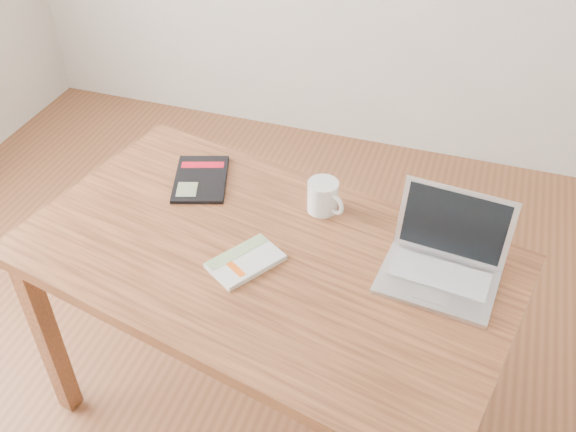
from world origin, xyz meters
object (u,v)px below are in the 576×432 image
(white_guidebook, at_px, (246,262))
(laptop, at_px, (443,260))
(desk, at_px, (265,276))
(coffee_mug, at_px, (324,196))
(black_guidebook, at_px, (201,179))

(white_guidebook, relative_size, laptop, 0.70)
(desk, height_order, coffee_mug, coffee_mug)
(white_guidebook, distance_m, black_guidebook, 0.41)
(black_guidebook, height_order, laptop, laptop)
(laptop, relative_size, coffee_mug, 2.63)
(desk, height_order, white_guidebook, white_guidebook)
(white_guidebook, height_order, coffee_mug, coffee_mug)
(desk, distance_m, white_guidebook, 0.12)
(white_guidebook, height_order, black_guidebook, white_guidebook)
(desk, distance_m, laptop, 0.50)
(white_guidebook, relative_size, coffee_mug, 1.85)
(desk, bearing_deg, coffee_mug, 78.69)
(black_guidebook, distance_m, coffee_mug, 0.41)
(desk, xyz_separation_m, white_guidebook, (-0.03, -0.05, 0.10))
(white_guidebook, distance_m, coffee_mug, 0.32)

